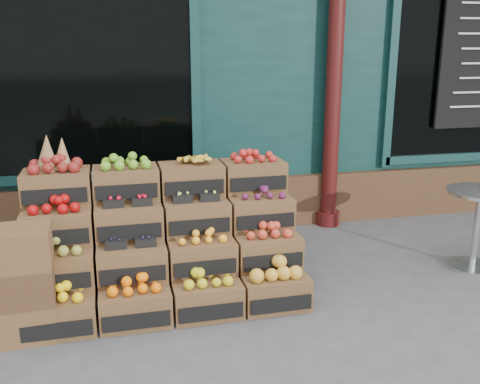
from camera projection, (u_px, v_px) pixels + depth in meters
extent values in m
plane|color=#4C4C4F|center=(285.00, 316.00, 4.24)|extent=(60.00, 60.00, 0.00)
cube|color=#0E312E|center=(187.00, 24.00, 8.48)|extent=(12.00, 6.00, 4.80)
cube|color=#0E312E|center=(226.00, 99.00, 5.95)|extent=(12.00, 0.12, 3.00)
cube|color=#4A301D|center=(228.00, 204.00, 6.20)|extent=(12.00, 0.18, 0.60)
cube|color=black|center=(74.00, 78.00, 5.46)|extent=(2.40, 0.06, 2.00)
cylinder|color=#40100E|center=(334.00, 89.00, 6.00)|extent=(0.18, 0.18, 3.20)
cube|color=brown|center=(59.00, 314.00, 3.99)|extent=(0.54, 0.38, 0.27)
cube|color=black|center=(57.00, 331.00, 3.81)|extent=(0.50, 0.02, 0.12)
cube|color=yellow|center=(57.00, 292.00, 3.94)|extent=(0.43, 0.29, 0.09)
cube|color=brown|center=(135.00, 306.00, 4.12)|extent=(0.54, 0.38, 0.27)
cube|color=black|center=(137.00, 322.00, 3.94)|extent=(0.50, 0.02, 0.12)
cube|color=orange|center=(134.00, 284.00, 4.07)|extent=(0.43, 0.29, 0.10)
cube|color=brown|center=(207.00, 298.00, 4.25)|extent=(0.54, 0.38, 0.27)
cube|color=black|center=(212.00, 313.00, 4.07)|extent=(0.50, 0.02, 0.12)
cube|color=gold|center=(206.00, 277.00, 4.20)|extent=(0.43, 0.29, 0.09)
cube|color=brown|center=(274.00, 291.00, 4.38)|extent=(0.54, 0.38, 0.27)
cube|color=black|center=(282.00, 305.00, 4.20)|extent=(0.50, 0.02, 0.12)
cube|color=gold|center=(275.00, 268.00, 4.32)|extent=(0.43, 0.29, 0.13)
cube|color=brown|center=(58.00, 269.00, 4.13)|extent=(0.54, 0.38, 0.27)
cube|color=black|center=(56.00, 283.00, 3.95)|extent=(0.50, 0.02, 0.12)
cube|color=olive|center=(56.00, 247.00, 4.09)|extent=(0.43, 0.29, 0.09)
cube|color=brown|center=(132.00, 262.00, 4.26)|extent=(0.54, 0.38, 0.27)
cube|color=black|center=(133.00, 275.00, 4.08)|extent=(0.50, 0.02, 0.12)
cube|color=#171A34|center=(131.00, 244.00, 4.22)|extent=(0.43, 0.29, 0.03)
cube|color=brown|center=(201.00, 256.00, 4.39)|extent=(0.54, 0.38, 0.27)
cube|color=black|center=(206.00, 268.00, 4.21)|extent=(0.50, 0.02, 0.12)
cube|color=#FFA421|center=(201.00, 236.00, 4.35)|extent=(0.43, 0.29, 0.07)
cube|color=brown|center=(267.00, 250.00, 4.52)|extent=(0.54, 0.38, 0.27)
cube|color=black|center=(274.00, 262.00, 4.34)|extent=(0.50, 0.02, 0.12)
cube|color=#C33B26|center=(267.00, 230.00, 4.47)|extent=(0.43, 0.29, 0.09)
cube|color=brown|center=(58.00, 227.00, 4.28)|extent=(0.54, 0.38, 0.27)
cube|color=black|center=(56.00, 238.00, 4.10)|extent=(0.50, 0.02, 0.12)
cube|color=#9C090A|center=(56.00, 205.00, 4.23)|extent=(0.43, 0.29, 0.09)
cube|color=brown|center=(129.00, 221.00, 4.40)|extent=(0.54, 0.38, 0.27)
cube|color=black|center=(130.00, 232.00, 4.22)|extent=(0.50, 0.02, 0.12)
cube|color=#B60E28|center=(128.00, 203.00, 4.36)|extent=(0.43, 0.29, 0.04)
cube|color=brown|center=(196.00, 216.00, 4.53)|extent=(0.54, 0.38, 0.27)
cube|color=black|center=(200.00, 227.00, 4.35)|extent=(0.50, 0.02, 0.12)
cube|color=#A0D853|center=(196.00, 199.00, 4.49)|extent=(0.43, 0.29, 0.03)
cube|color=brown|center=(260.00, 212.00, 4.66)|extent=(0.54, 0.38, 0.27)
cube|color=black|center=(266.00, 222.00, 4.48)|extent=(0.50, 0.02, 0.12)
cube|color=#56173F|center=(260.00, 193.00, 4.62)|extent=(0.43, 0.29, 0.07)
cube|color=brown|center=(57.00, 187.00, 4.42)|extent=(0.54, 0.38, 0.27)
cube|color=black|center=(55.00, 196.00, 4.24)|extent=(0.50, 0.02, 0.12)
cube|color=maroon|center=(55.00, 165.00, 4.37)|extent=(0.43, 0.29, 0.10)
cube|color=brown|center=(126.00, 183.00, 4.55)|extent=(0.54, 0.38, 0.27)
cube|color=black|center=(127.00, 192.00, 4.37)|extent=(0.50, 0.02, 0.12)
cube|color=#66A625|center=(125.00, 162.00, 4.50)|extent=(0.43, 0.29, 0.09)
cube|color=brown|center=(191.00, 179.00, 4.68)|extent=(0.54, 0.38, 0.27)
cube|color=black|center=(195.00, 188.00, 4.50)|extent=(0.50, 0.02, 0.12)
cube|color=gold|center=(191.00, 159.00, 4.63)|extent=(0.43, 0.29, 0.08)
cube|color=brown|center=(253.00, 175.00, 4.80)|extent=(0.54, 0.38, 0.27)
cube|color=black|center=(259.00, 184.00, 4.62)|extent=(0.50, 0.02, 0.12)
cube|color=red|center=(253.00, 156.00, 4.76)|extent=(0.43, 0.29, 0.08)
cube|color=#4A301D|center=(168.00, 289.00, 4.40)|extent=(2.23, 0.39, 0.27)
cube|color=#4A301D|center=(165.00, 264.00, 4.58)|extent=(2.23, 0.39, 0.54)
cube|color=#4A301D|center=(162.00, 240.00, 4.75)|extent=(2.23, 0.39, 0.81)
cone|color=olive|center=(47.00, 153.00, 4.33)|extent=(0.19, 0.19, 0.31)
cone|color=olive|center=(62.00, 154.00, 4.40)|extent=(0.17, 0.17, 0.27)
cube|color=brown|center=(18.00, 319.00, 3.91)|extent=(0.58, 0.42, 0.28)
cube|color=#4A301D|center=(14.00, 284.00, 3.84)|extent=(0.58, 0.42, 0.28)
cube|color=brown|center=(10.00, 248.00, 3.76)|extent=(0.58, 0.42, 0.28)
cylinder|color=silver|center=(472.00, 266.00, 5.16)|extent=(0.45, 0.45, 0.03)
cylinder|color=silver|center=(476.00, 230.00, 5.07)|extent=(0.06, 0.06, 0.74)
imported|color=#154A18|center=(49.00, 148.00, 6.08)|extent=(0.77, 0.60, 1.89)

